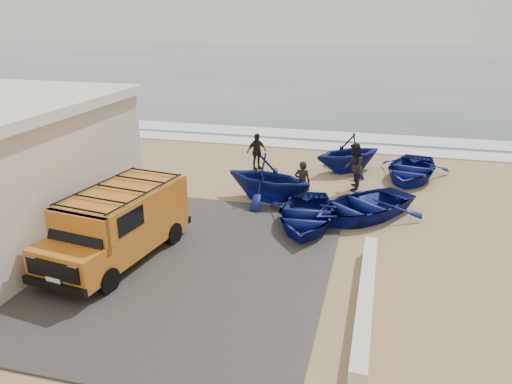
# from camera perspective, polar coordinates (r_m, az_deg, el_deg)

# --- Properties ---
(ground) EXTENTS (160.00, 160.00, 0.00)m
(ground) POSITION_cam_1_polar(r_m,az_deg,el_deg) (16.00, -5.31, -5.02)
(ground) COLOR #A1875D
(slab) EXTENTS (12.00, 10.00, 0.05)m
(slab) POSITION_cam_1_polar(r_m,az_deg,el_deg) (15.15, -15.09, -7.07)
(slab) COLOR #3F3C3A
(slab) RESTS_ON ground
(ocean) EXTENTS (180.00, 88.00, 0.01)m
(ocean) POSITION_cam_1_polar(r_m,az_deg,el_deg) (70.11, 10.70, 14.12)
(ocean) COLOR #385166
(ocean) RESTS_ON ground
(surf_line) EXTENTS (180.00, 1.60, 0.06)m
(surf_line) POSITION_cam_1_polar(r_m,az_deg,el_deg) (26.95, 3.30, 5.52)
(surf_line) COLOR white
(surf_line) RESTS_ON ground
(surf_wash) EXTENTS (180.00, 2.20, 0.04)m
(surf_wash) POSITION_cam_1_polar(r_m,az_deg,el_deg) (29.34, 4.28, 6.68)
(surf_wash) COLOR white
(surf_wash) RESTS_ON ground
(parapet) EXTENTS (0.35, 6.00, 0.55)m
(parapet) POSITION_cam_1_polar(r_m,az_deg,el_deg) (12.42, 12.40, -11.91)
(parapet) COLOR silver
(parapet) RESTS_ON ground
(van) EXTENTS (2.59, 5.10, 2.09)m
(van) POSITION_cam_1_polar(r_m,az_deg,el_deg) (14.62, -15.42, -3.37)
(van) COLOR orange
(van) RESTS_ON ground
(boat_near_left) EXTENTS (3.09, 4.13, 0.82)m
(boat_near_left) POSITION_cam_1_polar(r_m,az_deg,el_deg) (16.60, 5.67, -2.54)
(boat_near_left) COLOR navy
(boat_near_left) RESTS_ON ground
(boat_near_right) EXTENTS (5.01, 5.15, 0.87)m
(boat_near_right) POSITION_cam_1_polar(r_m,az_deg,el_deg) (17.54, 11.99, -1.54)
(boat_near_right) COLOR navy
(boat_near_right) RESTS_ON ground
(boat_mid_left) EXTENTS (4.03, 3.70, 1.78)m
(boat_mid_left) POSITION_cam_1_polar(r_m,az_deg,el_deg) (18.61, 1.40, 1.66)
(boat_mid_left) COLOR navy
(boat_mid_left) RESTS_ON ground
(boat_mid_right) EXTENTS (3.66, 4.59, 0.85)m
(boat_mid_right) POSITION_cam_1_polar(r_m,az_deg,el_deg) (22.14, 17.25, 2.49)
(boat_mid_right) COLOR navy
(boat_mid_right) RESTS_ON ground
(boat_far_left) EXTENTS (4.30, 4.26, 1.72)m
(boat_far_left) POSITION_cam_1_polar(r_m,az_deg,el_deg) (22.44, 10.51, 4.44)
(boat_far_left) COLOR navy
(boat_far_left) RESTS_ON ground
(fisherman_front) EXTENTS (0.60, 0.41, 1.61)m
(fisherman_front) POSITION_cam_1_polar(r_m,az_deg,el_deg) (18.45, 5.30, 1.13)
(fisherman_front) COLOR black
(fisherman_front) RESTS_ON ground
(fisherman_middle) EXTENTS (0.73, 0.93, 1.88)m
(fisherman_middle) POSITION_cam_1_polar(r_m,az_deg,el_deg) (20.15, 11.12, 2.87)
(fisherman_middle) COLOR black
(fisherman_middle) RESTS_ON ground
(fisherman_back) EXTENTS (0.97, 0.97, 1.65)m
(fisherman_back) POSITION_cam_1_polar(r_m,az_deg,el_deg) (22.39, 0.06, 4.66)
(fisherman_back) COLOR black
(fisherman_back) RESTS_ON ground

